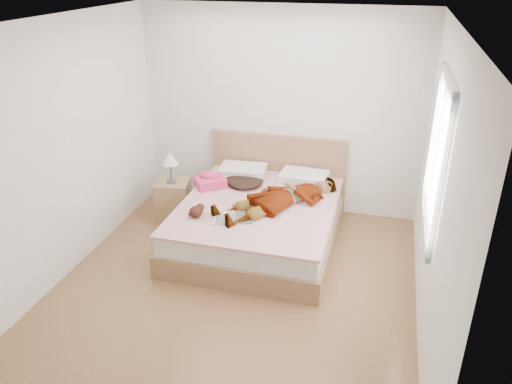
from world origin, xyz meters
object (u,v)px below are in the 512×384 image
plush_toy (196,211)px  magazine (235,218)px  woman (281,194)px  bed (260,218)px  nightstand (173,197)px  towel (210,181)px  coffee_mug (226,217)px  phone (249,172)px

plush_toy → magazine: bearing=6.9°
woman → magazine: size_ratio=3.30×
woman → bed: (-0.25, 0.01, -0.35)m
bed → plush_toy: bearing=-135.3°
nightstand → towel: bearing=1.1°
woman → magazine: 0.65m
towel → nightstand: nightstand is taller
towel → coffee_mug: (0.48, -0.80, -0.03)m
woman → towel: size_ratio=3.68×
phone → plush_toy: bearing=-157.7°
woman → nightstand: (-1.46, 0.22, -0.32)m
magazine → coffee_mug: size_ratio=3.89×
woman → phone: bearing=-177.5°
bed → plush_toy: size_ratio=8.85×
woman → plush_toy: size_ratio=7.00×
bed → magazine: (-0.15, -0.51, 0.24)m
woman → coffee_mug: size_ratio=12.81×
plush_toy → phone: bearing=71.1°
magazine → plush_toy: 0.43m
woman → magazine: bearing=-88.0°
coffee_mug → plush_toy: plush_toy is taller
towel → coffee_mug: 0.93m
towel → coffee_mug: bearing=-59.1°
towel → plush_toy: towel is taller
coffee_mug → nightstand: nightstand is taller
woman → phone: woman is taller
woman → phone: 0.64m
bed → nightstand: 1.23m
phone → towel: bearing=151.4°
bed → coffee_mug: bearing=-111.0°
towel → magazine: towel is taller
bed → phone: bearing=122.4°
towel → bed: bearing=-17.3°
woman → bed: size_ratio=0.79×
magazine → nightstand: nightstand is taller
phone → nightstand: nightstand is taller
bed → plush_toy: bed is taller
coffee_mug → plush_toy: 0.35m
woman → magazine: woman is taller
coffee_mug → towel: bearing=120.9°
plush_toy → nightstand: 1.04m
woman → bed: bed is taller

